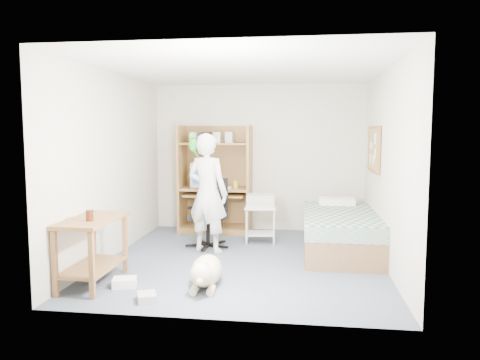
{
  "coord_description": "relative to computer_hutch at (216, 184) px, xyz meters",
  "views": [
    {
      "loc": [
        0.76,
        -6.03,
        1.71
      ],
      "look_at": [
        -0.08,
        0.2,
        1.05
      ],
      "focal_mm": 35.0,
      "sensor_mm": 36.0,
      "label": 1
    }
  ],
  "objects": [
    {
      "name": "drink_glass",
      "position": [
        -0.8,
        -3.09,
        -0.01
      ],
      "size": [
        0.08,
        0.08,
        0.12
      ],
      "primitive_type": "cylinder",
      "color": "#40190A",
      "rests_on": "side_desk"
    },
    {
      "name": "office_chair",
      "position": [
        0.11,
        -1.08,
        -0.46
      ],
      "size": [
        0.58,
        0.59,
        1.01
      ],
      "rotation": [
        0.0,
        0.0,
        -0.36
      ],
      "color": "black",
      "rests_on": "floor"
    },
    {
      "name": "person",
      "position": [
        0.14,
        -1.38,
        0.02
      ],
      "size": [
        0.71,
        0.59,
        1.68
      ],
      "primitive_type": "imported",
      "rotation": [
        0.0,
        0.0,
        2.78
      ],
      "color": "silver",
      "rests_on": "floor"
    },
    {
      "name": "computer_hutch",
      "position": [
        0.0,
        0.0,
        0.0
      ],
      "size": [
        1.2,
        0.63,
        1.8
      ],
      "color": "brown",
      "rests_on": "floor"
    },
    {
      "name": "bed",
      "position": [
        2.0,
        -1.12,
        -0.53
      ],
      "size": [
        1.02,
        2.02,
        0.66
      ],
      "color": "brown",
      "rests_on": "floor"
    },
    {
      "name": "floor_box_a",
      "position": [
        -0.47,
        -2.98,
        -0.77
      ],
      "size": [
        0.29,
        0.26,
        0.1
      ],
      "primitive_type": "cube",
      "rotation": [
        0.0,
        0.0,
        0.26
      ],
      "color": "white",
      "rests_on": "floor"
    },
    {
      "name": "dog",
      "position": [
        0.41,
        -2.84,
        -0.65
      ],
      "size": [
        0.38,
        1.05,
        0.39
      ],
      "rotation": [
        0.0,
        0.0,
        0.07
      ],
      "color": "#D1B58C",
      "rests_on": "floor"
    },
    {
      "name": "wall_back",
      "position": [
        0.7,
        0.26,
        0.43
      ],
      "size": [
        3.6,
        0.02,
        2.5
      ],
      "primitive_type": "cube",
      "color": "beige",
      "rests_on": "floor"
    },
    {
      "name": "wall_right",
      "position": [
        2.5,
        -1.74,
        0.43
      ],
      "size": [
        0.02,
        4.0,
        2.5
      ],
      "primitive_type": "cube",
      "color": "beige",
      "rests_on": "floor"
    },
    {
      "name": "floor_box_b",
      "position": [
        -0.08,
        -3.37,
        -0.78
      ],
      "size": [
        0.25,
        0.27,
        0.08
      ],
      "primitive_type": "cube",
      "rotation": [
        0.0,
        0.0,
        0.4
      ],
      "color": "#B5B5B0",
      "rests_on": "floor"
    },
    {
      "name": "keyboard",
      "position": [
        -0.03,
        -0.16,
        -0.15
      ],
      "size": [
        0.46,
        0.2,
        0.03
      ],
      "primitive_type": "cube",
      "rotation": [
        0.0,
        0.0,
        0.09
      ],
      "color": "beige",
      "rests_on": "computer_hutch"
    },
    {
      "name": "floor",
      "position": [
        0.7,
        -1.74,
        -0.82
      ],
      "size": [
        4.0,
        4.0,
        0.0
      ],
      "primitive_type": "plane",
      "color": "#434B5B",
      "rests_on": "ground"
    },
    {
      "name": "parrot",
      "position": [
        -0.06,
        -1.36,
        0.72
      ],
      "size": [
        0.12,
        0.21,
        0.34
      ],
      "rotation": [
        0.0,
        0.0,
        -0.36
      ],
      "color": "#1A8213",
      "rests_on": "person"
    },
    {
      "name": "ceiling",
      "position": [
        0.7,
        -1.74,
        1.68
      ],
      "size": [
        3.6,
        4.0,
        0.02
      ],
      "primitive_type": "cube",
      "color": "white",
      "rests_on": "wall_back"
    },
    {
      "name": "pencil_cup",
      "position": [
        0.36,
        -0.09,
        -0.0
      ],
      "size": [
        0.08,
        0.08,
        0.12
      ],
      "primitive_type": "cylinder",
      "color": "gold",
      "rests_on": "computer_hutch"
    },
    {
      "name": "wall_left",
      "position": [
        -1.1,
        -1.74,
        0.43
      ],
      "size": [
        0.02,
        4.0,
        2.5
      ],
      "primitive_type": "cube",
      "color": "beige",
      "rests_on": "floor"
    },
    {
      "name": "printer",
      "position": [
        0.83,
        -0.72,
        -0.17
      ],
      "size": [
        0.44,
        0.35,
        0.18
      ],
      "primitive_type": "cube",
      "rotation": [
        0.0,
        0.0,
        0.07
      ],
      "color": "#B5B5B0",
      "rests_on": "printer_cart"
    },
    {
      "name": "corkboard",
      "position": [
        2.47,
        -0.84,
        0.63
      ],
      "size": [
        0.04,
        0.94,
        0.66
      ],
      "color": "olive",
      "rests_on": "wall_right"
    },
    {
      "name": "crt_monitor",
      "position": [
        -0.2,
        0.01,
        0.15
      ],
      "size": [
        0.46,
        0.48,
        0.41
      ],
      "rotation": [
        0.0,
        0.0,
        0.07
      ],
      "color": "beige",
      "rests_on": "computer_hutch"
    },
    {
      "name": "side_desk",
      "position": [
        -0.85,
        -2.94,
        -0.33
      ],
      "size": [
        0.5,
        1.0,
        0.75
      ],
      "color": "brown",
      "rests_on": "floor"
    },
    {
      "name": "printer_cart",
      "position": [
        0.83,
        -0.72,
        -0.45
      ],
      "size": [
        0.5,
        0.41,
        0.57
      ],
      "rotation": [
        0.0,
        0.0,
        0.07
      ],
      "color": "silver",
      "rests_on": "floor"
    }
  ]
}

